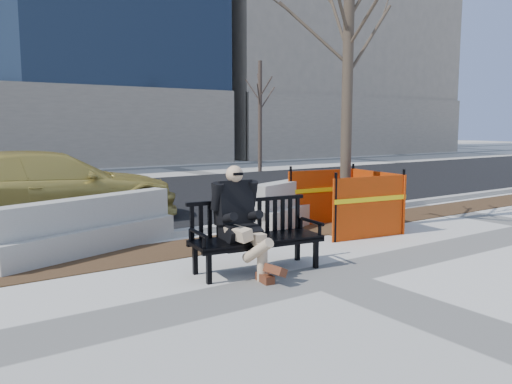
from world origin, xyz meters
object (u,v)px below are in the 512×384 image
Objects in this scene: seated_man at (238,273)px; sedan at (52,225)px; jersey_barrier_left at (89,252)px; jersey_barrier_right at (301,222)px; tree_fence at (344,230)px; bench at (257,271)px.

seated_man is 0.29× the size of sedan.
jersey_barrier_right is (4.67, 0.11, 0.00)m from jersey_barrier_left.
jersey_barrier_left is 0.97× the size of jersey_barrier_right.
tree_fence reaches higher than seated_man.
seated_man is (-0.26, 0.09, 0.00)m from bench.
bench is 3.41m from tree_fence.
tree_fence is 6.13m from sedan.
sedan reaches higher than jersey_barrier_left.
bench is 3.01m from jersey_barrier_left.
bench is at bearing -163.00° from sedan.
sedan is at bearing 113.33° from bench.
bench is 5.60m from sedan.
bench is 0.36× the size of sedan.
seated_man is 2.80m from jersey_barrier_left.
sedan is 1.61× the size of jersey_barrier_right.
bench is at bearing -10.96° from seated_man.
sedan is 2.87m from jersey_barrier_left.
bench is 0.58× the size of jersey_barrier_right.
bench is 0.28m from seated_man.
tree_fence is 1.17× the size of sedan.
jersey_barrier_right is at bearing 48.21° from bench.
seated_man is at bearing -165.41° from sedan.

